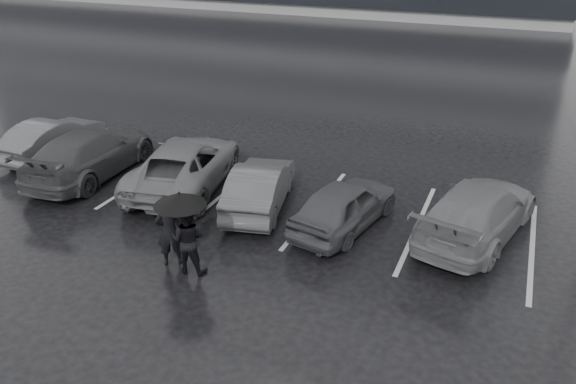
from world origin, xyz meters
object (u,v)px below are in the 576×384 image
Objects in this scene: car_east at (477,211)px; pedestrian_right at (188,239)px; car_west_a at (260,186)px; car_west_d at (53,138)px; car_west_c at (90,153)px; car_main at (344,205)px; car_west_b at (185,164)px; pedestrian_left at (169,231)px.

pedestrian_right is at bearing 49.88° from car_east.
car_west_a is at bearing -100.11° from pedestrian_right.
car_west_d reaches higher than car_west_a.
car_east is at bearing 179.46° from car_west_c.
car_east is at bearing 173.75° from car_west_a.
car_west_c is 2.37m from car_west_d.
car_west_c is at bearing 10.35° from car_main.
car_west_b is at bearing -65.58° from pedestrian_right.
car_west_a is 2.66m from car_west_b.
car_west_b is 4.28m from pedestrian_left.
car_west_c is at bearing 161.40° from car_west_d.
car_east is 7.52m from pedestrian_left.
car_west_d is 0.82× the size of car_east.
pedestrian_left reaches higher than car_west_d.
car_east is 2.79× the size of pedestrian_left.
car_west_b is 1.29× the size of car_west_d.
car_west_b is 4.66m from pedestrian_right.
pedestrian_right is (-0.07, -3.49, 0.19)m from car_west_a.
car_east is 7.11m from pedestrian_right.
car_west_b is (-5.12, 0.56, 0.06)m from car_main.
pedestrian_right is (2.56, -3.89, 0.13)m from car_west_b.
car_main is 0.97× the size of car_west_a.
car_west_d is 9.03m from pedestrian_right.
car_east is (13.72, -0.03, 0.05)m from car_west_d.
car_west_b is at bearing -176.73° from car_west_c.
car_west_d is at bearing 13.59° from car_east.
pedestrian_left is 1.04× the size of pedestrian_right.
car_west_d is 2.36× the size of pedestrian_right.
pedestrian_right is at bearing 111.80° from car_west_b.
pedestrian_left is (5.17, -3.37, 0.13)m from car_west_c.
car_east is at bearing 170.54° from car_west_b.
car_west_b is 1.05× the size of car_east.
car_west_c is 6.70m from pedestrian_right.
car_west_c is at bearing 17.32° from car_east.
car_west_b is 5.43m from car_west_d.
car_west_c is at bearing -40.20° from pedestrian_right.
car_west_b is at bearing -21.79° from car_west_a.
car_west_c is (-5.80, -0.02, 0.09)m from car_west_a.
car_west_b reaches higher than car_main.
car_main is 3.30m from car_east.
pedestrian_right is at bearing 152.00° from car_west_d.
car_east reaches higher than car_main.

